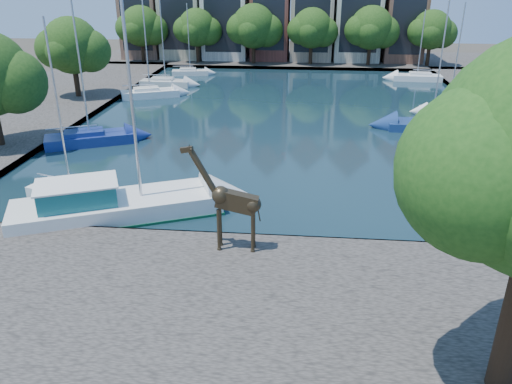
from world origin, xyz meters
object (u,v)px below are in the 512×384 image
sailboat_left_a (71,191)px  sailboat_right_a (502,155)px  motorsailer (110,203)px  giraffe_statue (231,201)px

sailboat_left_a → sailboat_right_a: (27.00, 8.61, 0.09)m
motorsailer → sailboat_right_a: 26.15m
motorsailer → sailboat_left_a: (-3.17, 2.15, -0.34)m
sailboat_left_a → sailboat_right_a: 28.34m
motorsailer → sailboat_right_a: size_ratio=1.05×
giraffe_statue → sailboat_right_a: bearing=40.0°
motorsailer → sailboat_left_a: bearing=145.9°
giraffe_statue → sailboat_left_a: size_ratio=0.48×
giraffe_statue → sailboat_left_a: sailboat_left_a is taller
sailboat_left_a → sailboat_right_a: sailboat_right_a is taller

